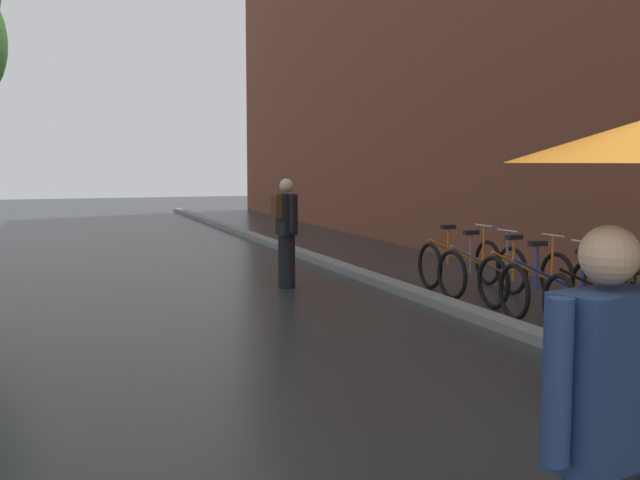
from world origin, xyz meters
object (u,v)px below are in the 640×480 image
(parked_bicycle_3, at_px, (601,300))
(litter_bin, at_px, (591,361))
(parked_bicycle_7, at_px, (459,262))
(parked_bicycle_5, at_px, (526,278))
(parked_bicycle_4, at_px, (551,288))
(parked_bicycle_6, at_px, (482,271))
(pedestrian_walking_midground, at_px, (286,230))

(parked_bicycle_3, bearing_deg, litter_bin, -131.45)
(parked_bicycle_7, height_order, litter_bin, parked_bicycle_7)
(parked_bicycle_5, bearing_deg, parked_bicycle_4, -102.82)
(parked_bicycle_6, xyz_separation_m, parked_bicycle_7, (0.16, 0.90, 0.00))
(parked_bicycle_7, bearing_deg, pedestrian_walking_midground, 162.12)
(parked_bicycle_5, height_order, litter_bin, parked_bicycle_5)
(parked_bicycle_3, xyz_separation_m, parked_bicycle_5, (0.18, 1.66, 0.00))
(parked_bicycle_3, relative_size, parked_bicycle_6, 1.02)
(parked_bicycle_3, height_order, litter_bin, parked_bicycle_3)
(parked_bicycle_4, distance_m, litter_bin, 3.72)
(parked_bicycle_6, distance_m, pedestrian_walking_midground, 2.98)
(parked_bicycle_3, height_order, parked_bicycle_4, same)
(parked_bicycle_3, height_order, parked_bicycle_5, same)
(parked_bicycle_6, xyz_separation_m, litter_bin, (-1.99, -4.70, 0.05))
(parked_bicycle_3, relative_size, parked_bicycle_7, 1.05)
(parked_bicycle_5, height_order, pedestrian_walking_midground, pedestrian_walking_midground)
(parked_bicycle_4, bearing_deg, parked_bicycle_5, 77.18)
(parked_bicycle_4, relative_size, parked_bicycle_6, 1.00)
(parked_bicycle_5, bearing_deg, parked_bicycle_3, -96.21)
(parked_bicycle_3, distance_m, pedestrian_walking_midground, 4.82)
(parked_bicycle_3, height_order, parked_bicycle_7, same)
(parked_bicycle_3, relative_size, pedestrian_walking_midground, 0.69)
(parked_bicycle_4, bearing_deg, parked_bicycle_7, 86.33)
(parked_bicycle_4, bearing_deg, pedestrian_walking_midground, 125.93)
(parked_bicycle_5, height_order, parked_bicycle_6, same)
(parked_bicycle_6, relative_size, pedestrian_walking_midground, 0.68)
(parked_bicycle_6, bearing_deg, litter_bin, -112.98)
(parked_bicycle_5, bearing_deg, litter_bin, -118.99)
(parked_bicycle_4, bearing_deg, litter_bin, -122.39)
(litter_bin, bearing_deg, parked_bicycle_6, 67.02)
(parked_bicycle_5, distance_m, parked_bicycle_6, 0.80)
(parked_bicycle_3, distance_m, parked_bicycle_5, 1.67)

